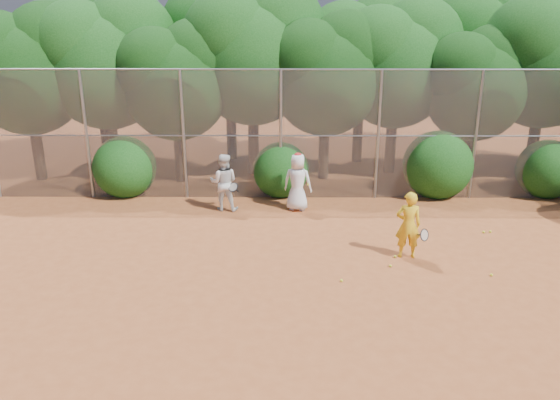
{
  "coord_description": "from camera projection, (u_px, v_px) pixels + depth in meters",
  "views": [
    {
      "loc": [
        -0.91,
        -10.53,
        5.54
      ],
      "look_at": [
        -1.0,
        2.5,
        1.1
      ],
      "focal_mm": 35.0,
      "sensor_mm": 36.0,
      "label": 1
    }
  ],
  "objects": [
    {
      "name": "bush_1",
      "position": [
        281.0,
        168.0,
        17.42
      ],
      "size": [
        1.8,
        1.8,
        1.8
      ],
      "primitive_type": "sphere",
      "color": "#104010",
      "rests_on": "ground"
    },
    {
      "name": "tree_11",
      "position": [
        363.0,
        53.0,
        20.46
      ],
      "size": [
        4.64,
        4.03,
        6.35
      ],
      "color": "black",
      "rests_on": "ground"
    },
    {
      "name": "tree_4",
      "position": [
        327.0,
        70.0,
        18.32
      ],
      "size": [
        4.19,
        3.64,
        5.73
      ],
      "color": "black",
      "rests_on": "ground"
    },
    {
      "name": "player_yellow",
      "position": [
        408.0,
        225.0,
        12.89
      ],
      "size": [
        0.81,
        0.55,
        1.64
      ],
      "rotation": [
        0.0,
        0.0,
        3.09
      ],
      "color": "yellow",
      "rests_on": "ground"
    },
    {
      "name": "bush_0",
      "position": [
        125.0,
        164.0,
        17.42
      ],
      "size": [
        2.0,
        2.0,
        2.0
      ],
      "primitive_type": "sphere",
      "color": "#104010",
      "rests_on": "ground"
    },
    {
      "name": "tree_6",
      "position": [
        477.0,
        80.0,
        18.19
      ],
      "size": [
        3.86,
        3.36,
        5.29
      ],
      "color": "black",
      "rests_on": "ground"
    },
    {
      "name": "fence_back",
      "position": [
        309.0,
        134.0,
        16.76
      ],
      "size": [
        20.05,
        0.09,
        4.03
      ],
      "color": "gray",
      "rests_on": "ground"
    },
    {
      "name": "ground",
      "position": [
        326.0,
        286.0,
        11.74
      ],
      "size": [
        80.0,
        80.0,
        0.0
      ],
      "primitive_type": "plane",
      "color": "brown",
      "rests_on": "ground"
    },
    {
      "name": "ball_3",
      "position": [
        491.0,
        275.0,
        12.16
      ],
      "size": [
        0.07,
        0.07,
        0.07
      ],
      "primitive_type": "sphere",
      "color": "yellow",
      "rests_on": "ground"
    },
    {
      "name": "tree_3",
      "position": [
        254.0,
        50.0,
        18.71
      ],
      "size": [
        4.89,
        4.26,
        6.7
      ],
      "color": "black",
      "rests_on": "ground"
    },
    {
      "name": "ball_4",
      "position": [
        390.0,
        266.0,
        12.6
      ],
      "size": [
        0.07,
        0.07,
        0.07
      ],
      "primitive_type": "sphere",
      "color": "yellow",
      "rests_on": "ground"
    },
    {
      "name": "tree_9",
      "position": [
        99.0,
        48.0,
        20.66
      ],
      "size": [
        4.83,
        4.2,
        6.62
      ],
      "color": "black",
      "rests_on": "ground"
    },
    {
      "name": "tree_1",
      "position": [
        107.0,
        57.0,
        18.53
      ],
      "size": [
        4.64,
        4.03,
        6.35
      ],
      "color": "black",
      "rests_on": "ground"
    },
    {
      "name": "tree_10",
      "position": [
        231.0,
        40.0,
        20.72
      ],
      "size": [
        5.15,
        4.48,
        7.06
      ],
      "color": "black",
      "rests_on": "ground"
    },
    {
      "name": "player_teen",
      "position": [
        298.0,
        182.0,
        16.06
      ],
      "size": [
        0.95,
        0.74,
        1.75
      ],
      "rotation": [
        0.0,
        0.0,
        2.89
      ],
      "color": "white",
      "rests_on": "ground"
    },
    {
      "name": "tree_7",
      "position": [
        548.0,
        54.0,
        18.49
      ],
      "size": [
        4.77,
        4.14,
        6.53
      ],
      "color": "black",
      "rests_on": "ground"
    },
    {
      "name": "player_white",
      "position": [
        224.0,
        182.0,
        16.06
      ],
      "size": [
        0.92,
        0.81,
        1.71
      ],
      "rotation": [
        0.0,
        0.0,
        3.07
      ],
      "color": "silver",
      "rests_on": "ground"
    },
    {
      "name": "ball_0",
      "position": [
        395.0,
        256.0,
        13.09
      ],
      "size": [
        0.07,
        0.07,
        0.07
      ],
      "primitive_type": "sphere",
      "color": "yellow",
      "rests_on": "ground"
    },
    {
      "name": "bush_2",
      "position": [
        438.0,
        162.0,
        17.33
      ],
      "size": [
        2.2,
        2.2,
        2.2
      ],
      "primitive_type": "sphere",
      "color": "#104010",
      "rests_on": "ground"
    },
    {
      "name": "tree_5",
      "position": [
        398.0,
        60.0,
        18.98
      ],
      "size": [
        4.51,
        3.92,
        6.17
      ],
      "color": "black",
      "rests_on": "ground"
    },
    {
      "name": "bush_3",
      "position": [
        547.0,
        167.0,
        17.35
      ],
      "size": [
        1.9,
        1.9,
        1.9
      ],
      "primitive_type": "sphere",
      "color": "#104010",
      "rests_on": "ground"
    },
    {
      "name": "ball_2",
      "position": [
        342.0,
        281.0,
        11.9
      ],
      "size": [
        0.07,
        0.07,
        0.07
      ],
      "primitive_type": "sphere",
      "color": "yellow",
      "rests_on": "ground"
    },
    {
      "name": "ball_1",
      "position": [
        484.0,
        232.0,
        14.56
      ],
      "size": [
        0.07,
        0.07,
        0.07
      ],
      "primitive_type": "sphere",
      "color": "yellow",
      "rests_on": "ground"
    },
    {
      "name": "tree_0",
      "position": [
        28.0,
        65.0,
        18.14
      ],
      "size": [
        4.38,
        3.81,
        6.0
      ],
      "color": "black",
      "rests_on": "ground"
    },
    {
      "name": "tree_2",
      "position": [
        177.0,
        77.0,
        18.03
      ],
      "size": [
        3.99,
        3.47,
        5.47
      ],
      "color": "black",
      "rests_on": "ground"
    },
    {
      "name": "tree_12",
      "position": [
        479.0,
        43.0,
        20.89
      ],
      "size": [
        5.02,
        4.37,
        6.88
      ],
      "color": "black",
      "rests_on": "ground"
    },
    {
      "name": "ball_5",
      "position": [
        490.0,
        232.0,
        14.58
      ],
      "size": [
        0.07,
        0.07,
        0.07
      ],
      "primitive_type": "sphere",
      "color": "yellow",
      "rests_on": "ground"
    }
  ]
}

